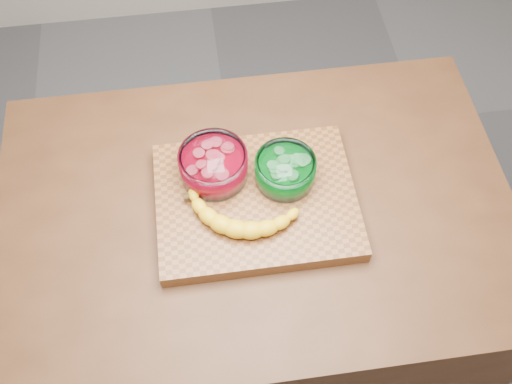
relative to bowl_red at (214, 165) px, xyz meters
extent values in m
plane|color=slate|center=(0.09, -0.07, -0.98)|extent=(3.50, 3.50, 0.00)
cube|color=#4A2A16|center=(0.09, -0.07, -0.53)|extent=(1.20, 0.80, 0.90)
cube|color=brown|center=(0.09, -0.07, -0.06)|extent=(0.45, 0.35, 0.04)
cylinder|color=white|center=(0.00, 0.00, 0.00)|extent=(0.16, 0.16, 0.07)
cylinder|color=red|center=(0.00, 0.00, -0.01)|extent=(0.13, 0.13, 0.04)
cylinder|color=#FF5068|center=(0.00, 0.00, 0.02)|extent=(0.13, 0.13, 0.02)
cylinder|color=white|center=(0.16, -0.03, 0.00)|extent=(0.14, 0.14, 0.06)
cylinder|color=#007B18|center=(0.16, -0.03, -0.01)|extent=(0.12, 0.12, 0.04)
cylinder|color=#5ABF63|center=(0.16, -0.03, 0.02)|extent=(0.11, 0.11, 0.02)
camera|label=1|loc=(0.00, -0.73, 1.06)|focal=40.00mm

